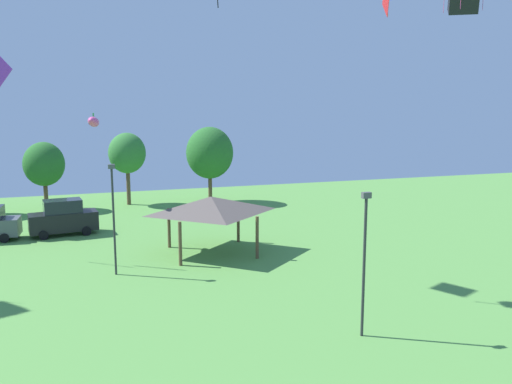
{
  "coord_description": "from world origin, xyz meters",
  "views": [
    {
      "loc": [
        -3.02,
        2.13,
        9.45
      ],
      "look_at": [
        1.36,
        15.72,
        7.05
      ],
      "focal_mm": 38.0,
      "sensor_mm": 36.0,
      "label": 1
    }
  ],
  "objects_px": {
    "treeline_tree_2": "(44,164)",
    "park_pavilion": "(211,205)",
    "parked_car_second_from_left": "(63,218)",
    "treeline_tree_3": "(127,153)",
    "light_post_1": "(364,256)",
    "light_post_2": "(113,213)",
    "treeline_tree_4": "(210,153)",
    "kite_flying_0": "(386,1)",
    "kite_flying_3": "(94,122)"
  },
  "relations": [
    {
      "from": "kite_flying_3",
      "to": "treeline_tree_3",
      "type": "height_order",
      "value": "kite_flying_3"
    },
    {
      "from": "kite_flying_3",
      "to": "treeline_tree_2",
      "type": "relative_size",
      "value": 0.48
    },
    {
      "from": "park_pavilion",
      "to": "treeline_tree_4",
      "type": "distance_m",
      "value": 17.28
    },
    {
      "from": "kite_flying_0",
      "to": "treeline_tree_2",
      "type": "bearing_deg",
      "value": 150.26
    },
    {
      "from": "parked_car_second_from_left",
      "to": "kite_flying_0",
      "type": "bearing_deg",
      "value": -17.9
    },
    {
      "from": "treeline_tree_2",
      "to": "treeline_tree_4",
      "type": "height_order",
      "value": "treeline_tree_4"
    },
    {
      "from": "treeline_tree_4",
      "to": "park_pavilion",
      "type": "bearing_deg",
      "value": -102.82
    },
    {
      "from": "kite_flying_3",
      "to": "parked_car_second_from_left",
      "type": "relative_size",
      "value": 0.59
    },
    {
      "from": "parked_car_second_from_left",
      "to": "treeline_tree_3",
      "type": "xyz_separation_m",
      "value": [
        5.42,
        10.41,
        3.49
      ]
    },
    {
      "from": "treeline_tree_2",
      "to": "kite_flying_3",
      "type": "bearing_deg",
      "value": -74.43
    },
    {
      "from": "light_post_1",
      "to": "treeline_tree_2",
      "type": "height_order",
      "value": "treeline_tree_2"
    },
    {
      "from": "light_post_2",
      "to": "treeline_tree_2",
      "type": "relative_size",
      "value": 1.02
    },
    {
      "from": "kite_flying_0",
      "to": "park_pavilion",
      "type": "height_order",
      "value": "kite_flying_0"
    },
    {
      "from": "parked_car_second_from_left",
      "to": "treeline_tree_3",
      "type": "distance_m",
      "value": 12.24
    },
    {
      "from": "kite_flying_0",
      "to": "treeline_tree_3",
      "type": "height_order",
      "value": "kite_flying_0"
    },
    {
      "from": "kite_flying_0",
      "to": "park_pavilion",
      "type": "distance_m",
      "value": 19.72
    },
    {
      "from": "kite_flying_3",
      "to": "light_post_2",
      "type": "height_order",
      "value": "kite_flying_3"
    },
    {
      "from": "treeline_tree_4",
      "to": "light_post_1",
      "type": "bearing_deg",
      "value": -91.52
    },
    {
      "from": "kite_flying_3",
      "to": "treeline_tree_3",
      "type": "relative_size",
      "value": 0.43
    },
    {
      "from": "light_post_2",
      "to": "treeline_tree_2",
      "type": "xyz_separation_m",
      "value": [
        -4.65,
        20.32,
        0.59
      ]
    },
    {
      "from": "parked_car_second_from_left",
      "to": "light_post_1",
      "type": "xyz_separation_m",
      "value": [
        12.0,
        -21.58,
        2.12
      ]
    },
    {
      "from": "light_post_2",
      "to": "park_pavilion",
      "type": "bearing_deg",
      "value": 23.59
    },
    {
      "from": "kite_flying_0",
      "to": "kite_flying_3",
      "type": "relative_size",
      "value": 0.78
    },
    {
      "from": "light_post_2",
      "to": "treeline_tree_3",
      "type": "distance_m",
      "value": 20.95
    },
    {
      "from": "parked_car_second_from_left",
      "to": "light_post_1",
      "type": "bearing_deg",
      "value": -68.66
    },
    {
      "from": "parked_car_second_from_left",
      "to": "treeline_tree_2",
      "type": "relative_size",
      "value": 0.81
    },
    {
      "from": "treeline_tree_4",
      "to": "treeline_tree_3",
      "type": "bearing_deg",
      "value": 169.63
    },
    {
      "from": "light_post_1",
      "to": "treeline_tree_2",
      "type": "bearing_deg",
      "value": 113.46
    },
    {
      "from": "kite_flying_3",
      "to": "light_post_1",
      "type": "bearing_deg",
      "value": -60.62
    },
    {
      "from": "kite_flying_3",
      "to": "park_pavilion",
      "type": "relative_size",
      "value": 0.47
    },
    {
      "from": "kite_flying_3",
      "to": "treeline_tree_2",
      "type": "height_order",
      "value": "kite_flying_3"
    },
    {
      "from": "park_pavilion",
      "to": "light_post_2",
      "type": "relative_size",
      "value": 0.99
    },
    {
      "from": "kite_flying_3",
      "to": "park_pavilion",
      "type": "distance_m",
      "value": 9.07
    },
    {
      "from": "light_post_2",
      "to": "treeline_tree_3",
      "type": "bearing_deg",
      "value": 83.26
    },
    {
      "from": "light_post_1",
      "to": "treeline_tree_3",
      "type": "distance_m",
      "value": 32.69
    },
    {
      "from": "kite_flying_0",
      "to": "treeline_tree_2",
      "type": "distance_m",
      "value": 31.0
    },
    {
      "from": "light_post_1",
      "to": "treeline_tree_3",
      "type": "xyz_separation_m",
      "value": [
        -6.58,
        31.99,
        1.38
      ]
    },
    {
      "from": "light_post_2",
      "to": "treeline_tree_3",
      "type": "xyz_separation_m",
      "value": [
        2.45,
        20.76,
        1.28
      ]
    },
    {
      "from": "light_post_1",
      "to": "kite_flying_0",
      "type": "bearing_deg",
      "value": 57.93
    },
    {
      "from": "park_pavilion",
      "to": "treeline_tree_4",
      "type": "relative_size",
      "value": 0.85
    },
    {
      "from": "park_pavilion",
      "to": "treeline_tree_2",
      "type": "xyz_separation_m",
      "value": [
        -10.69,
        17.68,
        0.97
      ]
    },
    {
      "from": "light_post_2",
      "to": "treeline_tree_4",
      "type": "height_order",
      "value": "treeline_tree_4"
    },
    {
      "from": "kite_flying_3",
      "to": "light_post_1",
      "type": "xyz_separation_m",
      "value": [
        9.71,
        -17.24,
        -4.79
      ]
    },
    {
      "from": "treeline_tree_3",
      "to": "treeline_tree_4",
      "type": "height_order",
      "value": "treeline_tree_4"
    },
    {
      "from": "kite_flying_3",
      "to": "park_pavilion",
      "type": "bearing_deg",
      "value": -26.8
    },
    {
      "from": "kite_flying_0",
      "to": "light_post_1",
      "type": "height_order",
      "value": "kite_flying_0"
    },
    {
      "from": "parked_car_second_from_left",
      "to": "light_post_1",
      "type": "relative_size",
      "value": 0.81
    },
    {
      "from": "treeline_tree_2",
      "to": "park_pavilion",
      "type": "bearing_deg",
      "value": -58.85
    },
    {
      "from": "treeline_tree_2",
      "to": "treeline_tree_3",
      "type": "xyz_separation_m",
      "value": [
        7.11,
        0.45,
        0.69
      ]
    },
    {
      "from": "kite_flying_3",
      "to": "light_post_2",
      "type": "relative_size",
      "value": 0.47
    }
  ]
}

